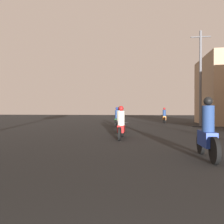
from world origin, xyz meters
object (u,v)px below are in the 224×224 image
object	(u,v)px
motorcycle_blue	(207,134)
motorcycle_red	(121,126)
motorcycle_black	(120,122)
motorcycle_orange	(164,117)
motorcycle_green	(117,119)
utility_pole_far	(200,77)

from	to	relation	value
motorcycle_blue	motorcycle_red	xyz separation A→B (m)	(-2.75, 3.91, -0.05)
motorcycle_black	motorcycle_orange	xyz separation A→B (m)	(3.61, 10.30, 0.02)
motorcycle_green	utility_pole_far	xyz separation A→B (m)	(6.85, 1.17, 3.49)
motorcycle_blue	motorcycle_green	world-z (taller)	motorcycle_blue
motorcycle_blue	motorcycle_black	size ratio (longest dim) A/B	1.03
motorcycle_blue	motorcycle_orange	world-z (taller)	motorcycle_blue
motorcycle_green	utility_pole_far	size ratio (longest dim) A/B	0.23
motorcycle_red	motorcycle_green	world-z (taller)	motorcycle_green
motorcycle_orange	utility_pole_far	bearing A→B (deg)	-59.79
motorcycle_red	motorcycle_green	bearing A→B (deg)	93.69
motorcycle_blue	motorcycle_black	xyz separation A→B (m)	(-3.10, 6.69, -0.05)
motorcycle_red	motorcycle_black	bearing A→B (deg)	92.94
motorcycle_red	motorcycle_black	xyz separation A→B (m)	(-0.36, 2.79, 0.00)
motorcycle_green	motorcycle_red	bearing A→B (deg)	-75.01
motorcycle_blue	motorcycle_green	distance (m)	12.15
motorcycle_red	utility_pole_far	distance (m)	11.09
utility_pole_far	motorcycle_red	bearing A→B (deg)	-123.27
motorcycle_blue	motorcycle_orange	size ratio (longest dim) A/B	0.96
motorcycle_red	motorcycle_orange	size ratio (longest dim) A/B	1.00
motorcycle_red	motorcycle_orange	xyz separation A→B (m)	(3.25, 13.09, 0.02)
motorcycle_blue	utility_pole_far	distance (m)	13.51
motorcycle_black	utility_pole_far	xyz separation A→B (m)	(6.13, 6.01, 3.51)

